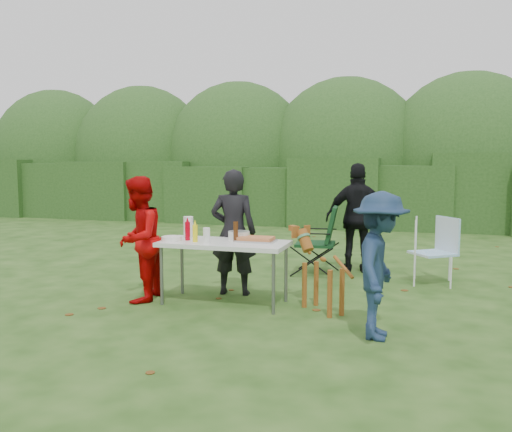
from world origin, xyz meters
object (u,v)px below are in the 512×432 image
(child, at_px, (380,266))
(mustard_bottle, at_px, (195,233))
(person_red_jacket, at_px, (138,239))
(lawn_chair, at_px, (433,250))
(person_black_puffy, at_px, (358,218))
(person_cook, at_px, (233,232))
(folding_table, at_px, (224,246))
(ketchup_bottle, at_px, (188,231))
(paper_towel_roll, at_px, (188,227))
(camping_chair, at_px, (315,240))
(beer_bottle, at_px, (236,232))
(dog, at_px, (323,272))

(child, distance_m, mustard_bottle, 2.25)
(person_red_jacket, distance_m, lawn_chair, 3.95)
(mustard_bottle, bearing_deg, person_black_puffy, 56.40)
(person_cook, height_order, person_red_jacket, person_cook)
(folding_table, relative_size, ketchup_bottle, 6.82)
(child, relative_size, paper_towel_roll, 5.41)
(camping_chair, bearing_deg, child, 107.86)
(lawn_chair, xyz_separation_m, paper_towel_roll, (-2.90, -1.62, 0.41))
(person_red_jacket, xyz_separation_m, camping_chair, (1.73, 2.14, -0.24))
(person_black_puffy, bearing_deg, person_cook, 45.10)
(folding_table, bearing_deg, beer_bottle, 11.70)
(child, height_order, camping_chair, child)
(folding_table, distance_m, camping_chair, 2.08)
(child, relative_size, beer_bottle, 5.86)
(person_red_jacket, distance_m, mustard_bottle, 0.72)
(child, bearing_deg, ketchup_bottle, 74.48)
(camping_chair, height_order, beer_bottle, camping_chair)
(folding_table, height_order, camping_chair, camping_chair)
(camping_chair, distance_m, lawn_chair, 1.67)
(person_red_jacket, distance_m, beer_bottle, 1.18)
(dog, bearing_deg, ketchup_bottle, 44.25)
(person_cook, height_order, ketchup_bottle, person_cook)
(person_red_jacket, height_order, beer_bottle, person_red_jacket)
(camping_chair, distance_m, ketchup_bottle, 2.32)
(person_red_jacket, distance_m, person_black_puffy, 3.39)
(person_cook, relative_size, camping_chair, 1.54)
(camping_chair, bearing_deg, person_black_puffy, -155.52)
(folding_table, xyz_separation_m, dog, (1.17, 0.00, -0.24))
(beer_bottle, bearing_deg, camping_chair, 73.39)
(mustard_bottle, bearing_deg, dog, 5.22)
(child, xyz_separation_m, camping_chair, (-1.15, 2.69, -0.19))
(child, xyz_separation_m, mustard_bottle, (-2.16, 0.61, 0.14))
(person_cook, relative_size, beer_bottle, 6.59)
(folding_table, relative_size, person_cook, 0.95)
(person_cook, xyz_separation_m, camping_chair, (0.75, 1.50, -0.28))
(person_red_jacket, bearing_deg, lawn_chair, 112.10)
(child, xyz_separation_m, ketchup_bottle, (-2.30, 0.70, 0.15))
(folding_table, height_order, dog, dog)
(mustard_bottle, bearing_deg, paper_towel_roll, 126.03)
(child, bearing_deg, person_black_puffy, 11.94)
(camping_chair, bearing_deg, paper_towel_roll, 49.62)
(lawn_chair, relative_size, paper_towel_roll, 3.55)
(folding_table, distance_m, mustard_bottle, 0.37)
(person_cook, height_order, beer_bottle, person_cook)
(dog, bearing_deg, paper_towel_roll, 36.98)
(person_cook, bearing_deg, folding_table, 87.46)
(person_cook, bearing_deg, mustard_bottle, 56.97)
(person_red_jacket, xyz_separation_m, child, (2.87, -0.54, -0.05))
(person_cook, relative_size, ketchup_bottle, 7.19)
(camping_chair, bearing_deg, dog, 98.32)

